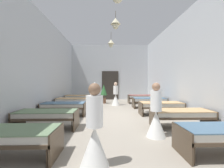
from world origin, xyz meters
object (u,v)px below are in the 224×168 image
at_px(bed_left_row_0, 9,136).
at_px(bed_right_row_3, 149,100).
at_px(bed_right_row_1, 181,114).
at_px(bed_left_row_3, 73,100).
at_px(nurse_far_aisle, 116,97).
at_px(potted_plant, 104,92).
at_px(bed_left_row_2, 64,106).
at_px(bed_right_row_2, 161,105).
at_px(bed_right_row_4, 142,97).
at_px(nurse_mid_aisle, 95,136).
at_px(bed_left_row_1, 47,115).
at_px(nurse_near_aisle, 156,117).
at_px(bed_left_row_4, 79,97).

bearing_deg(bed_left_row_0, bed_right_row_3, 52.66).
xyz_separation_m(bed_right_row_1, bed_left_row_3, (-4.35, 3.80, 0.00)).
height_order(bed_left_row_0, nurse_far_aisle, nurse_far_aisle).
bearing_deg(potted_plant, bed_left_row_2, -113.87).
bearing_deg(bed_left_row_0, bed_right_row_2, 41.15).
bearing_deg(bed_right_row_4, bed_left_row_3, -156.40).
bearing_deg(bed_right_row_4, nurse_far_aisle, -154.19).
relative_size(bed_right_row_2, bed_right_row_3, 1.00).
distance_m(bed_right_row_3, nurse_mid_aisle, 6.60).
xyz_separation_m(bed_right_row_3, nurse_far_aisle, (-1.89, 0.99, 0.09)).
distance_m(bed_left_row_0, bed_right_row_2, 5.78).
bearing_deg(bed_right_row_2, bed_left_row_0, -138.85).
height_order(bed_right_row_2, bed_right_row_3, same).
height_order(bed_left_row_1, bed_left_row_3, same).
distance_m(bed_left_row_0, bed_right_row_1, 4.75).
xyz_separation_m(bed_left_row_0, nurse_near_aisle, (3.24, 1.05, 0.09)).
bearing_deg(bed_right_row_3, bed_right_row_2, -90.00).
xyz_separation_m(bed_right_row_1, nurse_far_aisle, (-1.89, 4.79, 0.09)).
relative_size(bed_left_row_2, bed_right_row_4, 1.00).
distance_m(bed_right_row_1, bed_left_row_4, 7.17).
xyz_separation_m(bed_right_row_2, nurse_near_aisle, (-1.11, -2.75, 0.09)).
height_order(bed_right_row_2, nurse_mid_aisle, nurse_mid_aisle).
xyz_separation_m(bed_left_row_0, bed_left_row_1, (0.00, 1.90, 0.00)).
distance_m(bed_right_row_3, nurse_near_aisle, 4.78).
bearing_deg(nurse_mid_aisle, bed_left_row_3, -36.27).
distance_m(bed_right_row_2, potted_plant, 4.66).
bearing_deg(nurse_mid_aisle, bed_right_row_4, -70.44).
distance_m(bed_left_row_0, bed_left_row_4, 7.60).
bearing_deg(bed_left_row_1, bed_left_row_3, 90.00).
height_order(bed_left_row_3, potted_plant, potted_plant).
distance_m(bed_left_row_0, bed_left_row_2, 3.80).
height_order(bed_right_row_4, nurse_mid_aisle, nurse_mid_aisle).
relative_size(bed_left_row_1, bed_left_row_4, 1.00).
relative_size(bed_right_row_1, nurse_near_aisle, 1.28).
bearing_deg(bed_left_row_4, bed_right_row_3, -23.60).
xyz_separation_m(bed_right_row_4, nurse_far_aisle, (-1.89, -0.91, 0.09)).
relative_size(bed_left_row_4, bed_right_row_4, 1.00).
xyz_separation_m(bed_left_row_3, potted_plant, (1.68, 1.90, 0.37)).
xyz_separation_m(bed_left_row_0, potted_plant, (1.68, 7.60, 0.37)).
bearing_deg(bed_right_row_1, bed_left_row_0, -156.40).
distance_m(bed_left_row_1, bed_right_row_1, 4.35).
bearing_deg(bed_right_row_3, bed_left_row_1, -138.85).
relative_size(bed_left_row_1, potted_plant, 1.45).
distance_m(bed_left_row_1, bed_right_row_4, 7.17).
height_order(bed_left_row_2, bed_left_row_4, same).
bearing_deg(bed_left_row_1, nurse_far_aisle, 62.79).
distance_m(bed_right_row_4, nurse_mid_aisle, 8.37).
xyz_separation_m(bed_left_row_3, bed_right_row_3, (4.35, 0.00, 0.00)).
xyz_separation_m(bed_left_row_2, nurse_near_aisle, (3.24, -2.75, 0.09)).
distance_m(bed_left_row_4, bed_right_row_4, 4.35).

